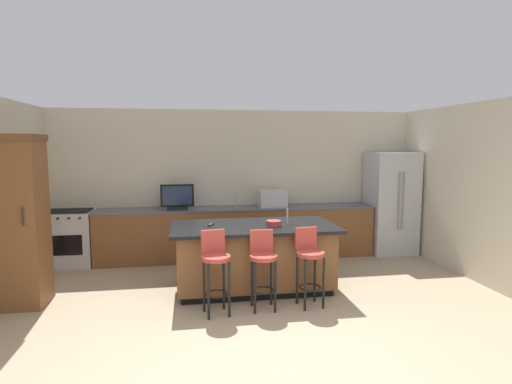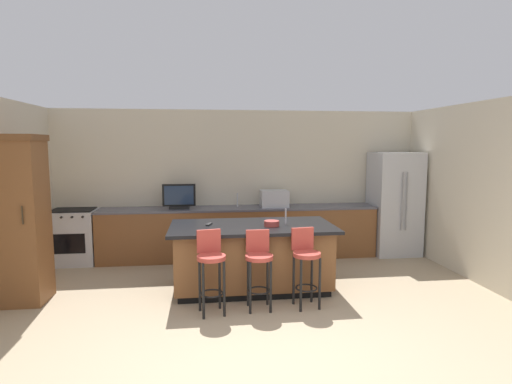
{
  "view_description": "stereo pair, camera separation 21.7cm",
  "coord_description": "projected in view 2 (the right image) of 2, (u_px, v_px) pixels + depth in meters",
  "views": [
    {
      "loc": [
        -0.84,
        -3.41,
        2.0
      ],
      "look_at": [
        0.15,
        2.81,
        1.27
      ],
      "focal_mm": 28.65,
      "sensor_mm": 36.0,
      "label": 1
    },
    {
      "loc": [
        -0.63,
        -3.44,
        2.0
      ],
      "look_at": [
        0.15,
        2.81,
        1.27
      ],
      "focal_mm": 28.65,
      "sensor_mm": 36.0,
      "label": 2
    }
  ],
  "objects": [
    {
      "name": "ground_plane",
      "position": [
        278.0,
        367.0,
        3.7
      ],
      "size": [
        16.12,
        16.12,
        0.0
      ],
      "primitive_type": "plane",
      "color": "tan"
    },
    {
      "name": "wall_back",
      "position": [
        240.0,
        182.0,
        7.52
      ],
      "size": [
        7.06,
        0.12,
        2.62
      ],
      "primitive_type": "cube",
      "color": "beige",
      "rests_on": "ground_plane"
    },
    {
      "name": "wall_right",
      "position": [
        479.0,
        192.0,
        5.95
      ],
      "size": [
        0.12,
        4.43,
        2.62
      ],
      "primitive_type": "cube",
      "color": "beige",
      "rests_on": "ground_plane"
    },
    {
      "name": "counter_back",
      "position": [
        240.0,
        232.0,
        7.24
      ],
      "size": [
        4.86,
        0.62,
        0.91
      ],
      "color": "brown",
      "rests_on": "ground_plane"
    },
    {
      "name": "kitchen_island",
      "position": [
        252.0,
        256.0,
        5.67
      ],
      "size": [
        2.25,
        1.15,
        0.9
      ],
      "color": "black",
      "rests_on": "ground_plane"
    },
    {
      "name": "refrigerator",
      "position": [
        394.0,
        203.0,
        7.48
      ],
      "size": [
        0.82,
        0.75,
        1.87
      ],
      "color": "#B7BABF",
      "rests_on": "ground_plane"
    },
    {
      "name": "range_oven",
      "position": [
        74.0,
        237.0,
        6.9
      ],
      "size": [
        0.75,
        0.63,
        0.93
      ],
      "color": "#B7BABF",
      "rests_on": "ground_plane"
    },
    {
      "name": "cabinet_tower",
      "position": [
        16.0,
        217.0,
        5.12
      ],
      "size": [
        0.69,
        0.59,
        2.13
      ],
      "color": "brown",
      "rests_on": "ground_plane"
    },
    {
      "name": "microwave",
      "position": [
        274.0,
        198.0,
        7.25
      ],
      "size": [
        0.48,
        0.36,
        0.29
      ],
      "primitive_type": "cube",
      "color": "#B7BABF",
      "rests_on": "counter_back"
    },
    {
      "name": "tv_monitor",
      "position": [
        179.0,
        197.0,
        6.99
      ],
      "size": [
        0.56,
        0.16,
        0.43
      ],
      "color": "black",
      "rests_on": "counter_back"
    },
    {
      "name": "sink_faucet_back",
      "position": [
        237.0,
        200.0,
        7.27
      ],
      "size": [
        0.02,
        0.02,
        0.24
      ],
      "primitive_type": "cylinder",
      "color": "#B2B2B7",
      "rests_on": "counter_back"
    },
    {
      "name": "sink_faucet_island",
      "position": [
        286.0,
        216.0,
        5.66
      ],
      "size": [
        0.02,
        0.02,
        0.22
      ],
      "primitive_type": "cylinder",
      "color": "#B2B2B7",
      "rests_on": "kitchen_island"
    },
    {
      "name": "bar_stool_left",
      "position": [
        211.0,
        264.0,
        4.84
      ],
      "size": [
        0.34,
        0.36,
        0.99
      ],
      "rotation": [
        0.0,
        0.0,
        0.18
      ],
      "color": "#B23D33",
      "rests_on": "ground_plane"
    },
    {
      "name": "bar_stool_center",
      "position": [
        259.0,
        263.0,
        4.97
      ],
      "size": [
        0.34,
        0.34,
        0.96
      ],
      "rotation": [
        0.0,
        0.0,
        0.0
      ],
      "color": "#B23D33",
      "rests_on": "ground_plane"
    },
    {
      "name": "bar_stool_right",
      "position": [
        306.0,
        260.0,
        5.04
      ],
      "size": [
        0.34,
        0.36,
        0.97
      ],
      "rotation": [
        0.0,
        0.0,
        0.15
      ],
      "color": "#B23D33",
      "rests_on": "ground_plane"
    },
    {
      "name": "fruit_bowl",
      "position": [
        272.0,
        223.0,
        5.55
      ],
      "size": [
        0.21,
        0.21,
        0.07
      ],
      "primitive_type": "cylinder",
      "color": "#993833",
      "rests_on": "kitchen_island"
    },
    {
      "name": "cell_phone",
      "position": [
        272.0,
        222.0,
        5.83
      ],
      "size": [
        0.13,
        0.17,
        0.01
      ],
      "primitive_type": "cube",
      "rotation": [
        0.0,
        0.0,
        0.44
      ],
      "color": "black",
      "rests_on": "kitchen_island"
    },
    {
      "name": "tv_remote",
      "position": [
        209.0,
        224.0,
        5.63
      ],
      "size": [
        0.1,
        0.18,
        0.02
      ],
      "primitive_type": "cube",
      "rotation": [
        0.0,
        0.0,
        -0.33
      ],
      "color": "black",
      "rests_on": "kitchen_island"
    }
  ]
}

